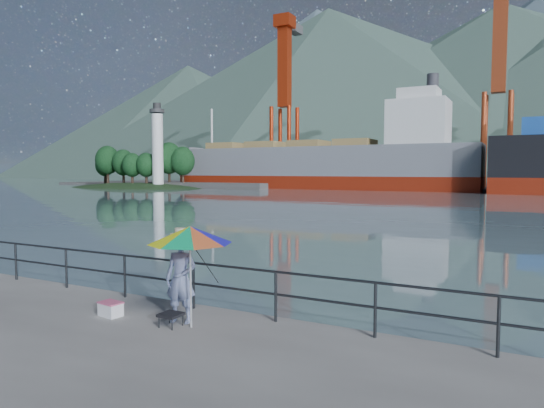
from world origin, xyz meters
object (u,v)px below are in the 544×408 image
(bulk_carrier, at_px, (329,164))
(cooler_bag, at_px, (111,310))
(beach_umbrella, at_px, (190,235))
(fisherman, at_px, (181,279))

(bulk_carrier, bearing_deg, cooler_bag, -72.53)
(beach_umbrella, bearing_deg, bulk_carrier, 108.88)
(fisherman, relative_size, cooler_bag, 3.76)
(beach_umbrella, bearing_deg, cooler_bag, -174.95)
(bulk_carrier, bearing_deg, beach_umbrella, -71.12)
(fisherman, xyz_separation_m, beach_umbrella, (0.38, -0.19, 0.92))
(cooler_bag, bearing_deg, fisherman, 21.07)
(beach_umbrella, distance_m, cooler_bag, 2.54)
(fisherman, xyz_separation_m, cooler_bag, (-1.54, -0.36, -0.73))
(fisherman, distance_m, cooler_bag, 1.74)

